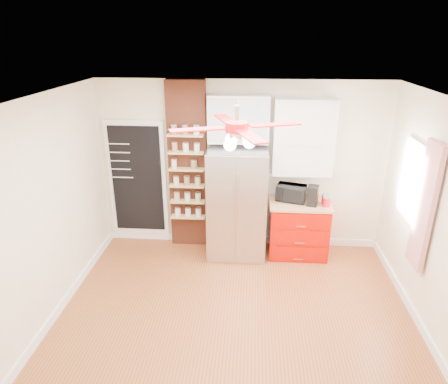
# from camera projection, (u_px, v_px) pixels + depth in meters

# --- Properties ---
(floor) EXTENTS (4.50, 4.50, 0.00)m
(floor) POSITION_uv_depth(u_px,v_px,m) (235.00, 319.00, 4.99)
(floor) COLOR #955125
(floor) RESTS_ON ground
(ceiling) EXTENTS (4.50, 4.50, 0.00)m
(ceiling) POSITION_uv_depth(u_px,v_px,m) (237.00, 100.00, 3.99)
(ceiling) COLOR white
(ceiling) RESTS_ON wall_back
(wall_back) EXTENTS (4.50, 0.02, 2.70)m
(wall_back) POSITION_uv_depth(u_px,v_px,m) (242.00, 167.00, 6.34)
(wall_back) COLOR #FBECC9
(wall_back) RESTS_ON floor
(wall_front) EXTENTS (4.50, 0.02, 2.70)m
(wall_front) POSITION_uv_depth(u_px,v_px,m) (222.00, 355.00, 2.64)
(wall_front) COLOR #FBECC9
(wall_front) RESTS_ON floor
(wall_left) EXTENTS (0.02, 4.00, 2.70)m
(wall_left) POSITION_uv_depth(u_px,v_px,m) (43.00, 216.00, 4.64)
(wall_left) COLOR #FBECC9
(wall_left) RESTS_ON floor
(wall_right) EXTENTS (0.02, 4.00, 2.70)m
(wall_right) POSITION_uv_depth(u_px,v_px,m) (442.00, 229.00, 4.33)
(wall_right) COLOR #FBECC9
(wall_right) RESTS_ON floor
(chalkboard) EXTENTS (0.95, 0.05, 1.95)m
(chalkboard) POSITION_uv_depth(u_px,v_px,m) (137.00, 179.00, 6.51)
(chalkboard) COLOR white
(chalkboard) RESTS_ON wall_back
(brick_pillar) EXTENTS (0.60, 0.16, 2.70)m
(brick_pillar) POSITION_uv_depth(u_px,v_px,m) (188.00, 167.00, 6.32)
(brick_pillar) COLOR brown
(brick_pillar) RESTS_ON floor
(fridge) EXTENTS (0.90, 0.70, 1.75)m
(fridge) POSITION_uv_depth(u_px,v_px,m) (237.00, 203.00, 6.18)
(fridge) COLOR silver
(fridge) RESTS_ON floor
(upper_glass_cabinet) EXTENTS (0.90, 0.35, 0.70)m
(upper_glass_cabinet) POSITION_uv_depth(u_px,v_px,m) (239.00, 119.00, 5.88)
(upper_glass_cabinet) COLOR white
(upper_glass_cabinet) RESTS_ON wall_back
(red_cabinet) EXTENTS (0.94, 0.64, 0.90)m
(red_cabinet) POSITION_uv_depth(u_px,v_px,m) (298.00, 228.00, 6.31)
(red_cabinet) COLOR #B70900
(red_cabinet) RESTS_ON floor
(upper_shelf_unit) EXTENTS (0.90, 0.30, 1.15)m
(upper_shelf_unit) POSITION_uv_depth(u_px,v_px,m) (304.00, 138.00, 5.94)
(upper_shelf_unit) COLOR white
(upper_shelf_unit) RESTS_ON wall_back
(window) EXTENTS (0.04, 0.75, 1.05)m
(window) POSITION_uv_depth(u_px,v_px,m) (414.00, 182.00, 5.09)
(window) COLOR white
(window) RESTS_ON wall_right
(curtain) EXTENTS (0.06, 0.40, 1.55)m
(curtain) POSITION_uv_depth(u_px,v_px,m) (425.00, 207.00, 4.62)
(curtain) COLOR red
(curtain) RESTS_ON wall_right
(ceiling_fan) EXTENTS (1.40, 1.40, 0.44)m
(ceiling_fan) POSITION_uv_depth(u_px,v_px,m) (237.00, 128.00, 4.09)
(ceiling_fan) COLOR silver
(ceiling_fan) RESTS_ON ceiling
(toaster_oven) EXTENTS (0.51, 0.41, 0.25)m
(toaster_oven) POSITION_uv_depth(u_px,v_px,m) (291.00, 193.00, 6.17)
(toaster_oven) COLOR black
(toaster_oven) RESTS_ON red_cabinet
(coffee_maker) EXTENTS (0.20, 0.23, 0.30)m
(coffee_maker) POSITION_uv_depth(u_px,v_px,m) (313.00, 196.00, 6.00)
(coffee_maker) COLOR black
(coffee_maker) RESTS_ON red_cabinet
(canister_left) EXTENTS (0.12, 0.12, 0.14)m
(canister_left) POSITION_uv_depth(u_px,v_px,m) (326.00, 202.00, 5.97)
(canister_left) COLOR red
(canister_left) RESTS_ON red_cabinet
(canister_right) EXTENTS (0.12, 0.12, 0.14)m
(canister_right) POSITION_uv_depth(u_px,v_px,m) (325.00, 199.00, 6.08)
(canister_right) COLOR red
(canister_right) RESTS_ON red_cabinet
(pantry_jar_oats) EXTENTS (0.09, 0.09, 0.14)m
(pantry_jar_oats) POSITION_uv_depth(u_px,v_px,m) (174.00, 164.00, 6.15)
(pantry_jar_oats) COLOR beige
(pantry_jar_oats) RESTS_ON brick_pillar
(pantry_jar_beans) EXTENTS (0.12, 0.12, 0.12)m
(pantry_jar_beans) POSITION_uv_depth(u_px,v_px,m) (194.00, 164.00, 6.17)
(pantry_jar_beans) COLOR olive
(pantry_jar_beans) RESTS_ON brick_pillar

